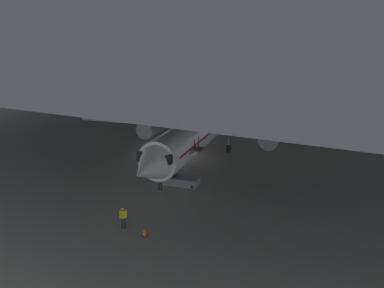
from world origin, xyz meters
The scene contains 8 objects.
ground_plane centered at (0.00, 0.00, 0.00)m, with size 110.00×110.00×0.00m, color gray.
hangar_structure centered at (-0.07, 13.76, 13.68)m, with size 121.00×99.00×14.31m.
airplane_main centered at (3.32, 2.11, 3.28)m, with size 32.29×33.17×10.54m.
boarding_stairs centered at (5.15, -6.96, 0.71)m, with size 4.16×2.00×4.46m.
crew_worker_near_nose centered at (5.74, -16.36, 0.92)m, with size 0.40×0.44×1.61m.
crew_worker_by_stairs centered at (4.37, -9.15, 0.96)m, with size 0.48×0.38×1.67m.
airplane_distant centered at (-15.70, 37.82, 3.19)m, with size 30.52×30.27×10.05m.
traffic_cone_orange centered at (7.66, -16.59, 0.29)m, with size 0.36×0.36×0.60m.
Camera 1 is at (22.03, -37.68, 13.65)m, focal length 38.47 mm.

